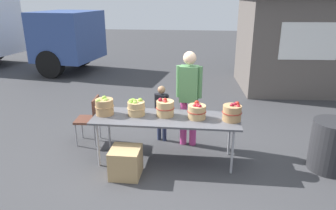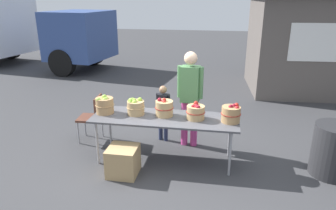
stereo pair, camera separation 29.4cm
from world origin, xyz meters
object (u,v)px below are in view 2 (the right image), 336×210
Objects in this scene: apple_basket_red_0 at (164,108)px; trash_barrel at (334,150)px; folding_chair at (93,115)px; apple_basket_green_0 at (105,105)px; produce_crate at (123,161)px; vendor_adult at (190,92)px; market_table at (165,120)px; apple_basket_red_2 at (231,114)px; apple_basket_red_1 at (196,112)px; child_customer at (163,109)px; apple_basket_green_1 at (135,107)px.

apple_basket_red_0 reaches higher than trash_barrel.
apple_basket_red_0 is 0.34× the size of folding_chair.
trash_barrel is at bearing -0.28° from apple_basket_green_0.
apple_basket_green_0 is 0.72× the size of produce_crate.
apple_basket_red_0 is at bearing 2.67° from apple_basket_green_0.
vendor_adult is 1.64m from produce_crate.
market_table is at bearing -72.38° from apple_basket_red_0.
apple_basket_green_0 reaches higher than apple_basket_red_2.
child_customer is (-0.64, 0.72, -0.25)m from apple_basket_red_1.
apple_basket_red_0 is 1.51m from folding_chair.
market_table is 0.52m from apple_basket_green_1.
apple_basket_red_1 reaches higher than folding_chair.
market_table is 5.24× the size of produce_crate.
apple_basket_red_2 is 0.38× the size of trash_barrel.
apple_basket_red_1 is 0.99m from child_customer.
child_customer is 1.22× the size of folding_chair.
apple_basket_red_0 is at bearing 62.86° from vendor_adult.
folding_chair is at bearing 131.50° from apple_basket_green_0.
apple_basket_green_1 is at bearing 177.66° from apple_basket_red_1.
vendor_adult is (0.33, 0.62, 0.28)m from market_table.
produce_crate is at bearing -170.20° from trash_barrel.
apple_basket_red_0 is at bearing 1.40° from apple_basket_green_1.
folding_chair is (-2.43, 0.51, -0.37)m from apple_basket_red_2.
child_customer is 1.28m from folding_chair.
market_table is at bearing -6.08° from apple_basket_green_1.
apple_basket_red_1 is (0.97, -0.04, -0.01)m from apple_basket_green_1.
apple_basket_red_2 reaches higher than market_table.
child_customer is at bearing 164.96° from trash_barrel.
apple_basket_red_0 is (0.97, 0.05, -0.01)m from apple_basket_green_0.
apple_basket_green_1 is at bearing 81.57° from child_customer.
apple_basket_green_1 is 0.28× the size of child_customer.
child_customer is (0.32, 0.68, -0.26)m from apple_basket_green_1.
apple_basket_green_1 is 0.97m from apple_basket_red_1.
apple_basket_red_1 is (0.50, -0.05, -0.01)m from apple_basket_red_0.
apple_basket_red_2 is (1.02, -0.01, 0.17)m from market_table.
market_table is 0.51m from apple_basket_red_1.
produce_crate is (-0.87, -1.15, -0.77)m from vendor_adult.
apple_basket_red_2 reaches higher than folding_chair.
apple_basket_red_0 is at bearing 69.14° from folding_chair.
apple_basket_green_1 is (-0.49, 0.05, 0.17)m from market_table.
apple_basket_green_1 reaches higher than market_table.
apple_basket_red_1 is at bearing -5.81° from apple_basket_red_0.
apple_basket_red_0 reaches higher than produce_crate.
child_customer reaches higher than apple_basket_green_1.
apple_basket_green_1 is 3.07m from trash_barrel.
apple_basket_green_1 is at bearing 39.77° from vendor_adult.
trash_barrel is 3.14m from produce_crate.
market_table is 7.29× the size of apple_basket_green_0.
apple_basket_red_1 is at bearing 149.01° from child_customer.
produce_crate is at bearing -135.40° from market_table.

